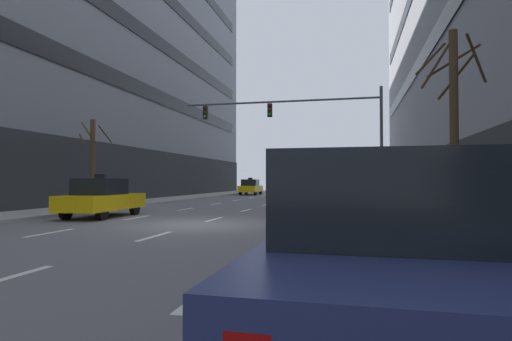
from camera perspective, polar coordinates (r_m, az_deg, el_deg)
The scene contains 36 objects.
ground_plane at distance 14.45m, azimuth -8.32°, elevation -7.35°, with size 120.00×120.00×0.00m, color slate.
sidewalk_right at distance 13.79m, azimuth 25.46°, elevation -7.23°, with size 3.25×80.00×0.14m, color gray.
lane_stripe_l1_s3 at distance 13.50m, azimuth -26.33°, elevation -7.64°, with size 0.16×2.00×0.01m, color silver.
lane_stripe_l1_s4 at distance 17.64m, azimuth -15.93°, elevation -6.21°, with size 0.16×2.00×0.01m, color silver.
lane_stripe_l1_s5 at distance 22.14m, azimuth -9.65°, elevation -5.24°, with size 0.16×2.00×0.01m, color silver.
lane_stripe_l1_s6 at distance 26.81m, azimuth -5.53°, elevation -4.56°, with size 0.16×2.00×0.01m, color silver.
lane_stripe_l1_s7 at distance 31.59m, azimuth -2.65°, elevation -4.08°, with size 0.16×2.00×0.01m, color silver.
lane_stripe_l1_s8 at distance 36.43m, azimuth -0.53°, elevation -3.72°, with size 0.16×2.00×0.01m, color silver.
lane_stripe_l1_s9 at distance 41.30m, azimuth 1.09°, elevation -3.43°, with size 0.16×2.00×0.01m, color silver.
lane_stripe_l1_s10 at distance 46.20m, azimuth 2.37°, elevation -3.21°, with size 0.16×2.00×0.01m, color silver.
lane_stripe_l2_s2 at distance 7.65m, azimuth -31.19°, elevation -12.57°, with size 0.16×2.00×0.01m, color silver.
lane_stripe_l2_s3 at distance 11.72m, azimuth -13.71°, elevation -8.72°, with size 0.16×2.00×0.01m, color silver.
lane_stripe_l2_s4 at distance 16.32m, azimuth -5.76°, elevation -6.65°, with size 0.16×2.00×0.01m, color silver.
lane_stripe_l2_s5 at distance 21.10m, azimuth -1.38°, elevation -5.45°, with size 0.16×2.00×0.01m, color silver.
lane_stripe_l2_s6 at distance 25.97m, azimuth 1.36°, elevation -4.68°, with size 0.16×2.00×0.01m, color silver.
lane_stripe_l2_s7 at distance 30.87m, azimuth 3.23°, elevation -4.14°, with size 0.16×2.00×0.01m, color silver.
lane_stripe_l2_s8 at distance 35.81m, azimuth 4.58°, elevation -3.75°, with size 0.16×2.00×0.01m, color silver.
lane_stripe_l2_s9 at distance 40.76m, azimuth 5.60°, elevation -3.46°, with size 0.16×2.00×0.01m, color silver.
lane_stripe_l2_s10 at distance 45.72m, azimuth 6.41°, elevation -3.22°, with size 0.16×2.00×0.01m, color silver.
lane_stripe_l3_s2 at distance 5.93m, azimuth -6.84°, elevation -16.14°, with size 0.16×2.00×0.01m, color silver.
lane_stripe_l3_s3 at distance 10.68m, azimuth 2.40°, elevation -9.49°, with size 0.16×2.00×0.01m, color silver.
lane_stripe_l3_s4 at distance 15.59m, azimuth 5.79°, elevation -6.90°, with size 0.16×2.00×0.01m, color silver.
lane_stripe_l3_s5 at distance 20.54m, azimuth 7.53°, elevation -5.55°, with size 0.16×2.00×0.01m, color silver.
lane_stripe_l3_s6 at distance 25.51m, azimuth 8.60°, elevation -4.72°, with size 0.16×2.00×0.01m, color silver.
lane_stripe_l3_s7 at distance 30.49m, azimuth 9.31°, elevation -4.16°, with size 0.16×2.00×0.01m, color silver.
lane_stripe_l3_s8 at distance 35.48m, azimuth 9.82°, elevation -3.76°, with size 0.16×2.00×0.01m, color silver.
lane_stripe_l3_s9 at distance 40.47m, azimuth 10.21°, elevation -3.46°, with size 0.16×2.00×0.01m, color silver.
lane_stripe_l3_s10 at distance 45.46m, azimuth 10.51°, elevation -3.22°, with size 0.16×2.00×0.01m, color silver.
taxi_driving_0 at distance 18.27m, azimuth -20.32°, elevation -3.56°, with size 1.92×4.29×1.76m.
car_driving_1 at distance 30.45m, azimuth 6.21°, elevation -2.20°, with size 1.92×4.41×2.12m.
taxi_driving_2 at distance 43.25m, azimuth -0.75°, elevation -2.30°, with size 1.86×4.30×1.77m.
car_parked_0 at distance 4.03m, azimuth 17.11°, elevation -10.75°, with size 2.02×4.67×1.74m.
traffic_signal_0 at distance 25.92m, azimuth 7.19°, elevation 6.67°, with size 12.30×0.35×6.94m.
street_tree_0 at distance 12.22m, azimuth 25.41°, elevation 6.02°, with size 1.81×1.80×5.38m.
street_tree_2 at distance 23.09m, azimuth -21.45°, elevation 1.17°, with size 1.56×1.55×4.52m.
pedestrian_0 at distance 28.37m, azimuth 20.98°, elevation -2.27°, with size 0.42×0.38×1.52m.
Camera 1 is at (5.21, -13.39, 1.52)m, focal length 29.24 mm.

